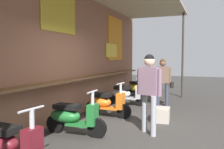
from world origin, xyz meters
TOP-DOWN VIEW (x-y plane):
  - ground_plane at (0.00, 0.00)m, footprint 34.20×34.20m
  - market_stall_facade at (0.01, 1.82)m, footprint 12.22×2.82m
  - scooter_maroon at (-2.64, 1.08)m, footprint 0.48×1.40m
  - scooter_green at (-0.85, 1.08)m, footprint 0.46×1.40m
  - scooter_orange at (0.90, 1.08)m, footprint 0.50×1.40m
  - scooter_silver at (2.69, 1.08)m, footprint 0.46×1.40m
  - scooter_yellow at (4.49, 1.08)m, footprint 0.48×1.40m
  - shopper_with_handbag at (2.92, -0.17)m, footprint 0.40×0.64m
  - shopper_browsing at (-0.18, -0.43)m, footprint 0.38×0.56m
  - merchandise_crate at (0.96, -0.49)m, footprint 0.57×0.47m

SIDE VIEW (x-z plane):
  - ground_plane at x=0.00m, z-range 0.00..0.00m
  - merchandise_crate at x=0.96m, z-range 0.00..0.35m
  - scooter_maroon at x=-2.64m, z-range -0.10..0.87m
  - scooter_green at x=-0.85m, z-range -0.10..0.87m
  - scooter_orange at x=0.90m, z-range -0.10..0.87m
  - scooter_silver at x=2.69m, z-range -0.10..0.87m
  - scooter_yellow at x=4.49m, z-range -0.10..0.87m
  - shopper_with_handbag at x=2.92m, z-range 0.16..1.77m
  - shopper_browsing at x=-0.18m, z-range 0.21..1.93m
  - market_stall_facade at x=0.01m, z-range 0.24..3.83m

